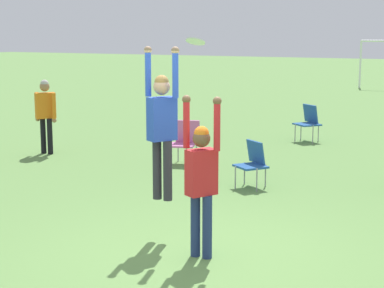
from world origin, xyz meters
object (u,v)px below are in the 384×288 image
Objects in this scene: frisbee at (195,41)px; camping_chair_2 at (253,161)px; person_spectator_near at (46,110)px; camping_chair_3 at (309,120)px; person_defending at (201,174)px; camping_chair_0 at (185,139)px; person_jumping at (162,120)px.

frisbee is 4.19m from camping_chair_2.
camping_chair_3 is at bearing -10.99° from person_spectator_near.
person_defending is 2.20× the size of camping_chair_0.
frisbee reaches higher than person_jumping.
camping_chair_0 is at bearing 107.21° from camping_chair_3.
camping_chair_0 reaches higher than camping_chair_2.
camping_chair_2 is 5.43m from person_spectator_near.
person_defending is 3.81m from camping_chair_2.
person_jumping is 2.24× the size of camping_chair_0.
person_jumping is 8.52× the size of frisbee.
camping_chair_3 is at bearing 33.58° from person_jumping.
person_jumping reaches higher than camping_chair_0.
frisbee is 0.29× the size of camping_chair_2.
person_jumping is at bearing 125.23° from camping_chair_2.
person_jumping reaches higher than camping_chair_2.
frisbee reaches higher than person_defending.
frisbee reaches higher than camping_chair_0.
camping_chair_3 is at bearing -128.64° from camping_chair_0.
person_defending is at bearing 102.07° from camping_chair_0.
person_defending reaches higher than camping_chair_0.
person_jumping is at bearing 154.96° from frisbee.
frisbee reaches higher than person_spectator_near.
person_defending is at bearing 137.65° from camping_chair_2.
frisbee is at bearing 135.93° from camping_chair_3.
person_defending is 5.74m from camping_chair_0.
person_jumping reaches higher than camping_chair_3.
frisbee is at bearing 135.71° from camping_chair_2.
person_jumping is at bearing -90.47° from person_spectator_near.
camping_chair_0 is 0.99× the size of camping_chair_3.
camping_chair_0 is at bearing -120.32° from person_defending.
person_spectator_near is (-5.35, 0.73, 0.53)m from camping_chair_2.
camping_chair_0 is 2.41m from camping_chair_2.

